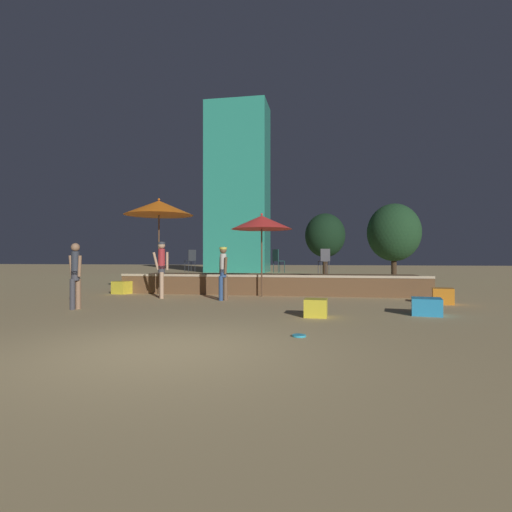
% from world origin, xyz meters
% --- Properties ---
extents(ground_plane, '(120.00, 120.00, 0.00)m').
position_xyz_m(ground_plane, '(0.00, 0.00, 0.00)').
color(ground_plane, tan).
extents(wooden_deck, '(10.66, 3.14, 0.71)m').
position_xyz_m(wooden_deck, '(0.32, 9.64, 0.32)').
color(wooden_deck, brown).
rests_on(wooden_deck, ground).
extents(patio_umbrella_0, '(2.42, 2.42, 3.39)m').
position_xyz_m(patio_umbrella_0, '(-3.55, 8.02, 3.05)').
color(patio_umbrella_0, brown).
rests_on(patio_umbrella_0, ground).
extents(patio_umbrella_1, '(2.03, 2.03, 2.77)m').
position_xyz_m(patio_umbrella_1, '(0.16, 7.80, 2.46)').
color(patio_umbrella_1, brown).
rests_on(patio_umbrella_1, ground).
extents(cube_seat_0, '(0.65, 0.65, 0.45)m').
position_xyz_m(cube_seat_0, '(-4.90, 7.94, 0.22)').
color(cube_seat_0, yellow).
rests_on(cube_seat_0, ground).
extents(cube_seat_1, '(0.74, 0.74, 0.38)m').
position_xyz_m(cube_seat_1, '(4.51, 4.30, 0.19)').
color(cube_seat_1, '#2D9EDB').
rests_on(cube_seat_1, ground).
extents(cube_seat_2, '(0.63, 0.63, 0.44)m').
position_xyz_m(cube_seat_2, '(5.48, 6.61, 0.22)').
color(cube_seat_2, orange).
rests_on(cube_seat_2, ground).
extents(cube_seat_3, '(0.51, 0.51, 0.39)m').
position_xyz_m(cube_seat_3, '(2.05, 3.59, 0.20)').
color(cube_seat_3, yellow).
rests_on(cube_seat_3, ground).
extents(person_0, '(0.35, 0.37, 1.61)m').
position_xyz_m(person_0, '(-0.79, 6.42, 0.89)').
color(person_0, '#2D4C7F').
rests_on(person_0, ground).
extents(person_1, '(0.48, 0.31, 1.80)m').
position_xyz_m(person_1, '(-2.89, 6.71, 1.03)').
color(person_1, tan).
rests_on(person_1, ground).
extents(person_2, '(0.46, 0.28, 1.66)m').
position_xyz_m(person_2, '(-3.92, 3.80, 0.89)').
color(person_2, '#997051').
rests_on(person_2, ground).
extents(bistro_chair_0, '(0.48, 0.48, 0.90)m').
position_xyz_m(bistro_chair_0, '(0.41, 10.01, 1.25)').
color(bistro_chair_0, '#1E4C47').
rests_on(bistro_chair_0, wooden_deck).
extents(bistro_chair_1, '(0.44, 0.44, 0.90)m').
position_xyz_m(bistro_chair_1, '(2.21, 9.39, 1.25)').
color(bistro_chair_1, '#47474C').
rests_on(bistro_chair_1, wooden_deck).
extents(bistro_chair_2, '(0.48, 0.48, 0.90)m').
position_xyz_m(bistro_chair_2, '(-3.19, 10.38, 1.25)').
color(bistro_chair_2, '#2D3338').
rests_on(bistro_chair_2, wooden_deck).
extents(frisbee_disc, '(0.23, 0.23, 0.03)m').
position_xyz_m(frisbee_disc, '(1.83, 1.33, 0.02)').
color(frisbee_disc, '#33B2D8').
rests_on(frisbee_disc, ground).
extents(background_tree_0, '(2.81, 2.81, 4.19)m').
position_xyz_m(background_tree_0, '(5.86, 17.16, 2.63)').
color(background_tree_0, '#3D2B1C').
rests_on(background_tree_0, ground).
extents(background_tree_1, '(2.29, 2.29, 3.82)m').
position_xyz_m(background_tree_1, '(2.21, 17.98, 2.54)').
color(background_tree_1, '#3D2B1C').
rests_on(background_tree_1, ground).
extents(distant_building, '(5.24, 3.47, 14.58)m').
position_xyz_m(distant_building, '(-5.32, 28.70, 7.29)').
color(distant_building, teal).
rests_on(distant_building, ground).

